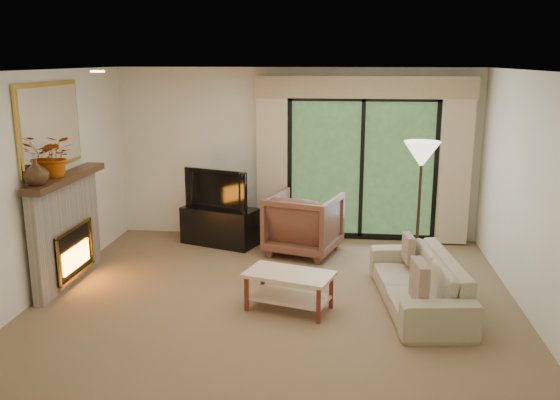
# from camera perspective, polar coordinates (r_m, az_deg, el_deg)

# --- Properties ---
(floor) EXTENTS (5.50, 5.50, 0.00)m
(floor) POSITION_cam_1_polar(r_m,az_deg,el_deg) (7.03, -0.28, -9.32)
(floor) COLOR olive
(floor) RESTS_ON ground
(ceiling) EXTENTS (5.50, 5.50, 0.00)m
(ceiling) POSITION_cam_1_polar(r_m,az_deg,el_deg) (6.48, -0.31, 12.37)
(ceiling) COLOR white
(ceiling) RESTS_ON ground
(wall_back) EXTENTS (5.00, 0.00, 5.00)m
(wall_back) POSITION_cam_1_polar(r_m,az_deg,el_deg) (9.08, 1.57, 4.45)
(wall_back) COLOR #F4EACE
(wall_back) RESTS_ON ground
(wall_front) EXTENTS (5.00, 0.00, 5.00)m
(wall_front) POSITION_cam_1_polar(r_m,az_deg,el_deg) (4.26, -4.28, -6.12)
(wall_front) COLOR #F4EACE
(wall_front) RESTS_ON ground
(wall_left) EXTENTS (0.00, 5.00, 5.00)m
(wall_left) POSITION_cam_1_polar(r_m,az_deg,el_deg) (7.47, -21.74, 1.51)
(wall_left) COLOR #F4EACE
(wall_left) RESTS_ON ground
(wall_right) EXTENTS (0.00, 5.00, 5.00)m
(wall_right) POSITION_cam_1_polar(r_m,az_deg,el_deg) (6.89, 23.07, 0.44)
(wall_right) COLOR #F4EACE
(wall_right) RESTS_ON ground
(fireplace) EXTENTS (0.24, 1.70, 1.37)m
(fireplace) POSITION_cam_1_polar(r_m,az_deg,el_deg) (7.73, -19.87, -2.65)
(fireplace) COLOR gray
(fireplace) RESTS_ON floor
(mirror) EXTENTS (0.07, 1.45, 1.02)m
(mirror) POSITION_cam_1_polar(r_m,az_deg,el_deg) (7.53, -21.22, 6.67)
(mirror) COLOR gold
(mirror) RESTS_ON wall_left
(sliding_door) EXTENTS (2.26, 0.10, 2.16)m
(sliding_door) POSITION_cam_1_polar(r_m,az_deg,el_deg) (9.04, 7.87, 2.99)
(sliding_door) COLOR black
(sliding_door) RESTS_ON floor
(curtain_left) EXTENTS (0.45, 0.18, 2.35)m
(curtain_left) POSITION_cam_1_polar(r_m,az_deg,el_deg) (8.98, -0.75, 3.70)
(curtain_left) COLOR #CFB88D
(curtain_left) RESTS_ON floor
(curtain_right) EXTENTS (0.45, 0.18, 2.35)m
(curtain_right) POSITION_cam_1_polar(r_m,az_deg,el_deg) (9.05, 16.49, 3.22)
(curtain_right) COLOR #CFB88D
(curtain_right) RESTS_ON floor
(cornice) EXTENTS (3.20, 0.24, 0.32)m
(cornice) POSITION_cam_1_polar(r_m,az_deg,el_deg) (8.81, 8.14, 10.71)
(cornice) COLOR tan
(cornice) RESTS_ON wall_back
(media_console) EXTENTS (1.22, 0.84, 0.56)m
(media_console) POSITION_cam_1_polar(r_m,az_deg,el_deg) (8.93, -5.78, -2.49)
(media_console) COLOR black
(media_console) RESTS_ON floor
(tv) EXTENTS (1.02, 0.47, 0.60)m
(tv) POSITION_cam_1_polar(r_m,az_deg,el_deg) (8.79, -5.87, 1.12)
(tv) COLOR black
(tv) RESTS_ON media_console
(armchair) EXTENTS (1.17, 1.19, 0.87)m
(armchair) POSITION_cam_1_polar(r_m,az_deg,el_deg) (8.44, 2.31, -2.27)
(armchair) COLOR brown
(armchair) RESTS_ON floor
(sofa) EXTENTS (1.02, 2.07, 0.58)m
(sofa) POSITION_cam_1_polar(r_m,az_deg,el_deg) (6.89, 13.18, -7.61)
(sofa) COLOR tan
(sofa) RESTS_ON floor
(pillow_near) EXTENTS (0.16, 0.43, 0.42)m
(pillow_near) POSITION_cam_1_polar(r_m,az_deg,el_deg) (6.27, 13.26, -7.65)
(pillow_near) COLOR #552C24
(pillow_near) RESTS_ON sofa
(pillow_far) EXTENTS (0.13, 0.34, 0.34)m
(pillow_far) POSITION_cam_1_polar(r_m,az_deg,el_deg) (7.35, 12.26, -4.57)
(pillow_far) COLOR #552C24
(pillow_far) RESTS_ON sofa
(coffee_table) EXTENTS (1.06, 0.77, 0.43)m
(coffee_table) POSITION_cam_1_polar(r_m,az_deg,el_deg) (6.64, 0.89, -8.75)
(coffee_table) COLOR beige
(coffee_table) RESTS_ON floor
(floor_lamp) EXTENTS (0.54, 0.54, 1.71)m
(floor_lamp) POSITION_cam_1_polar(r_m,az_deg,el_deg) (7.81, 13.21, -0.73)
(floor_lamp) COLOR beige
(floor_lamp) RESTS_ON floor
(vase) EXTENTS (0.32, 0.32, 0.29)m
(vase) POSITION_cam_1_polar(r_m,az_deg,el_deg) (7.01, -22.47, 2.50)
(vase) COLOR #402A16
(vase) RESTS_ON fireplace
(branches) EXTENTS (0.53, 0.49, 0.49)m
(branches) POSITION_cam_1_polar(r_m,az_deg,el_deg) (7.40, -20.79, 3.96)
(branches) COLOR #A7460A
(branches) RESTS_ON fireplace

